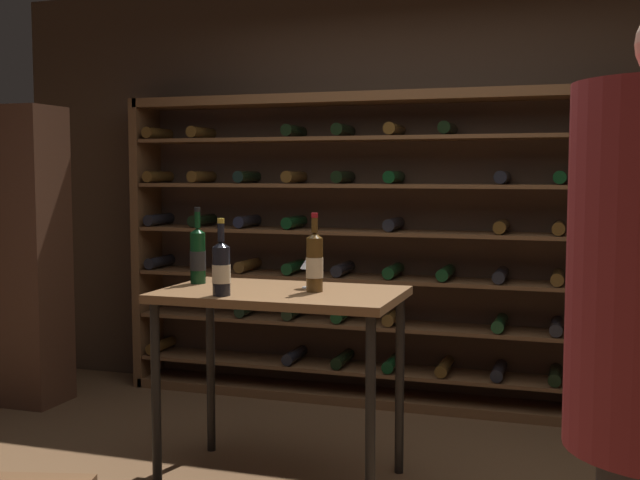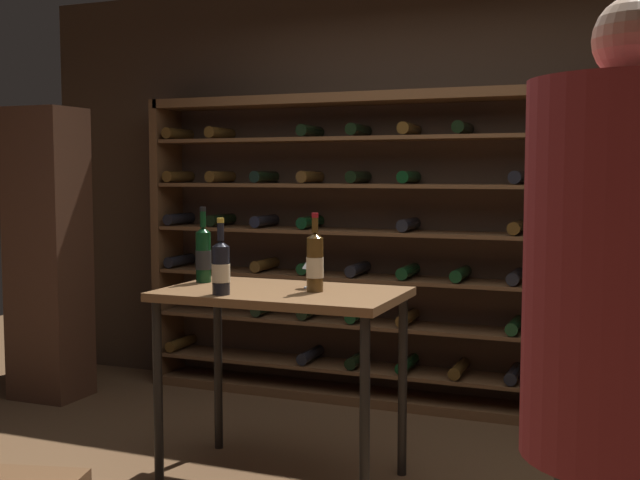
% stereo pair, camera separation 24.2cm
% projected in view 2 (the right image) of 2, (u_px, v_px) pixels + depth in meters
% --- Properties ---
extents(back_wall, '(5.89, 0.10, 2.72)m').
position_uv_depth(back_wall, '(444.00, 190.00, 5.06)').
color(back_wall, '#3D2B1E').
rests_on(back_wall, ground).
extents(wine_rack, '(3.23, 0.32, 1.96)m').
position_uv_depth(wine_rack, '(385.00, 252.00, 5.02)').
color(wine_rack, brown).
rests_on(wine_rack, ground).
extents(tasting_table, '(1.11, 0.67, 0.92)m').
position_uv_depth(tasting_table, '(282.00, 312.00, 3.75)').
color(tasting_table, brown).
rests_on(tasting_table, ground).
extents(person_guest_plum_blouse, '(0.48, 0.48, 1.86)m').
position_uv_depth(person_guest_plum_blouse, '(626.00, 364.00, 1.85)').
color(person_guest_plum_blouse, '#303030').
rests_on(person_guest_plum_blouse, ground).
extents(display_cabinet, '(0.44, 0.36, 1.88)m').
position_uv_depth(display_cabinet, '(48.00, 254.00, 5.17)').
color(display_cabinet, '#4C2D1E').
rests_on(display_cabinet, ground).
extents(wine_bottle_amber_reserve, '(0.08, 0.08, 0.35)m').
position_uv_depth(wine_bottle_amber_reserve, '(221.00, 267.00, 3.58)').
color(wine_bottle_amber_reserve, black).
rests_on(wine_bottle_amber_reserve, tasting_table).
extents(wine_bottle_gold_foil, '(0.08, 0.08, 0.38)m').
position_uv_depth(wine_bottle_gold_foil, '(203.00, 254.00, 3.99)').
color(wine_bottle_gold_foil, black).
rests_on(wine_bottle_gold_foil, tasting_table).
extents(wine_bottle_red_label, '(0.08, 0.08, 0.36)m').
position_uv_depth(wine_bottle_red_label, '(315.00, 262.00, 3.67)').
color(wine_bottle_red_label, '#4C3314').
rests_on(wine_bottle_red_label, tasting_table).
extents(wine_glass_stemmed_right, '(0.08, 0.08, 0.16)m').
position_uv_depth(wine_glass_stemmed_right, '(311.00, 263.00, 3.79)').
color(wine_glass_stemmed_right, silver).
rests_on(wine_glass_stemmed_right, tasting_table).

